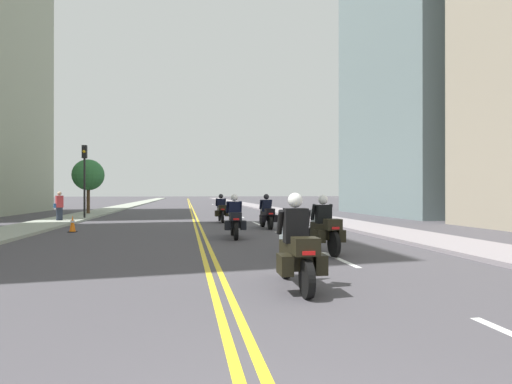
{
  "coord_description": "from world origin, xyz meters",
  "views": [
    {
      "loc": [
        -0.58,
        -1.59,
        1.65
      ],
      "look_at": [
        2.51,
        16.3,
        1.68
      ],
      "focal_mm": 28.6,
      "sensor_mm": 36.0,
      "label": 1
    }
  ],
  "objects": [
    {
      "name": "sidewalk_right",
      "position": [
        7.61,
        48.0,
        0.06
      ],
      "size": [
        2.54,
        144.0,
        0.12
      ],
      "primitive_type": "cube",
      "color": "gray",
      "rests_on": "ground"
    },
    {
      "name": "ground_plane",
      "position": [
        0.0,
        48.0,
        0.0
      ],
      "size": [
        264.0,
        264.0,
        0.0
      ],
      "primitive_type": "plane",
      "color": "#454248"
    },
    {
      "name": "building_right_1",
      "position": [
        16.24,
        26.52,
        12.12
      ],
      "size": [
        6.66,
        13.11,
        24.23
      ],
      "color": "slate",
      "rests_on": "ground"
    },
    {
      "name": "centreline_yellow_outer",
      "position": [
        0.12,
        48.0,
        0.0
      ],
      "size": [
        0.12,
        132.0,
        0.01
      ],
      "primitive_type": "cube",
      "color": "yellow",
      "rests_on": "ground"
    },
    {
      "name": "motorcycle_3",
      "position": [
        3.11,
        16.83,
        0.64
      ],
      "size": [
        0.78,
        2.12,
        1.59
      ],
      "rotation": [
        0.0,
        0.0,
        0.04
      ],
      "color": "black",
      "rests_on": "ground"
    },
    {
      "name": "pedestrian_0",
      "position": [
        -7.5,
        22.52,
        0.89
      ],
      "size": [
        0.49,
        0.4,
        1.72
      ],
      "rotation": [
        0.0,
        0.0,
        3.72
      ],
      "color": "#202735",
      "rests_on": "ground"
    },
    {
      "name": "motorcycle_1",
      "position": [
        3.14,
        8.99,
        0.67
      ],
      "size": [
        0.77,
        2.23,
        1.59
      ],
      "rotation": [
        0.0,
        0.0,
        0.03
      ],
      "color": "black",
      "rests_on": "ground"
    },
    {
      "name": "lane_dashes_white",
      "position": [
        3.17,
        29.0,
        0.0
      ],
      "size": [
        0.14,
        56.4,
        0.01
      ],
      "color": "silver",
      "rests_on": "ground"
    },
    {
      "name": "traffic_cone_1",
      "position": [
        -5.25,
        16.5,
        0.35
      ],
      "size": [
        0.32,
        0.32,
        0.7
      ],
      "color": "black",
      "rests_on": "ground"
    },
    {
      "name": "motorcycle_2",
      "position": [
        1.16,
        13.11,
        0.65
      ],
      "size": [
        0.78,
        2.2,
        1.6
      ],
      "rotation": [
        0.0,
        0.0,
        -0.04
      ],
      "color": "black",
      "rests_on": "ground"
    },
    {
      "name": "motorcycle_4",
      "position": [
        1.38,
        21.26,
        0.66
      ],
      "size": [
        0.77,
        2.3,
        1.58
      ],
      "rotation": [
        0.0,
        0.0,
        0.02
      ],
      "color": "black",
      "rests_on": "ground"
    },
    {
      "name": "traffic_light_near",
      "position": [
        -6.74,
        24.94,
        3.17
      ],
      "size": [
        0.28,
        0.38,
        4.58
      ],
      "color": "black",
      "rests_on": "ground"
    },
    {
      "name": "motorcycle_0",
      "position": [
        1.3,
        5.18,
        0.66
      ],
      "size": [
        0.77,
        2.13,
        1.65
      ],
      "rotation": [
        0.0,
        0.0,
        -0.02
      ],
      "color": "black",
      "rests_on": "ground"
    },
    {
      "name": "sidewalk_left",
      "position": [
        -7.61,
        48.0,
        0.06
      ],
      "size": [
        2.54,
        144.0,
        0.12
      ],
      "primitive_type": "cube",
      "color": "#99A091",
      "rests_on": "ground"
    },
    {
      "name": "street_tree_0",
      "position": [
        -7.71,
        30.28,
        2.96
      ],
      "size": [
        2.3,
        2.3,
        4.13
      ],
      "color": "#4C3522",
      "rests_on": "ground"
    },
    {
      "name": "centreline_yellow_inner",
      "position": [
        -0.12,
        48.0,
        0.0
      ],
      "size": [
        0.12,
        132.0,
        0.01
      ],
      "primitive_type": "cube",
      "color": "yellow",
      "rests_on": "ground"
    }
  ]
}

